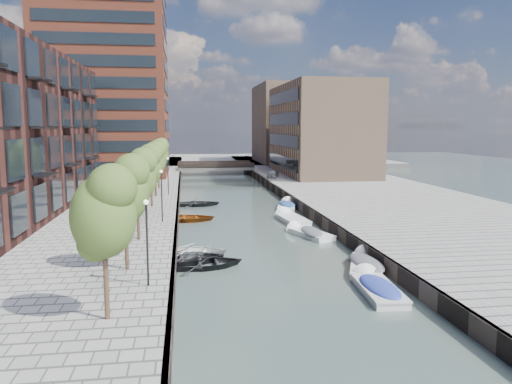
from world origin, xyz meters
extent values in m
plane|color=#38473F|center=(0.00, 40.00, 0.00)|extent=(300.00, 300.00, 0.00)
cube|color=gray|center=(16.00, 40.00, 0.50)|extent=(20.00, 140.00, 1.00)
cube|color=#332823|center=(-6.10, 40.00, 0.50)|extent=(0.25, 140.00, 1.00)
cube|color=#332823|center=(6.10, 40.00, 0.50)|extent=(0.25, 140.00, 1.00)
cube|color=gray|center=(0.00, 100.00, 0.50)|extent=(80.00, 40.00, 1.00)
cube|color=black|center=(-20.00, 30.00, 8.00)|extent=(8.00, 38.00, 14.00)
cube|color=brown|center=(-17.00, 65.00, 16.00)|extent=(18.00, 18.00, 30.00)
cube|color=#93745A|center=(16.00, 62.00, 8.00)|extent=(12.00, 25.00, 14.00)
cube|color=#93745A|center=(16.00, 88.00, 9.00)|extent=(12.00, 20.00, 16.00)
cube|color=gray|center=(0.00, 72.00, 1.30)|extent=(13.00, 6.00, 0.60)
cube|color=#332823|center=(0.00, 69.20, 1.90)|extent=(13.00, 0.40, 0.80)
cube|color=#332823|center=(0.00, 74.80, 1.90)|extent=(13.00, 0.40, 0.80)
cylinder|color=#382619|center=(-8.50, 4.00, 2.60)|extent=(0.20, 0.20, 3.20)
ellipsoid|color=#3B5821|center=(-8.50, 4.00, 5.33)|extent=(2.50, 2.50, 3.25)
cylinder|color=#382619|center=(-8.50, 11.00, 2.60)|extent=(0.20, 0.20, 3.20)
ellipsoid|color=#3B5821|center=(-8.50, 11.00, 5.33)|extent=(2.50, 2.50, 3.25)
cylinder|color=#382619|center=(-8.50, 18.00, 2.60)|extent=(0.20, 0.20, 3.20)
ellipsoid|color=#3B5821|center=(-8.50, 18.00, 5.33)|extent=(2.50, 2.50, 3.25)
cylinder|color=#382619|center=(-8.50, 25.00, 2.60)|extent=(0.20, 0.20, 3.20)
ellipsoid|color=#3B5821|center=(-8.50, 25.00, 5.33)|extent=(2.50, 2.50, 3.25)
cylinder|color=#382619|center=(-8.50, 32.00, 2.60)|extent=(0.20, 0.20, 3.20)
ellipsoid|color=#3B5821|center=(-8.50, 32.00, 5.33)|extent=(2.50, 2.50, 3.25)
cylinder|color=#382619|center=(-8.50, 39.00, 2.60)|extent=(0.20, 0.20, 3.20)
ellipsoid|color=#3B5821|center=(-8.50, 39.00, 5.33)|extent=(2.50, 2.50, 3.25)
cylinder|color=#382619|center=(-8.50, 46.00, 2.60)|extent=(0.20, 0.20, 3.20)
ellipsoid|color=#3B5821|center=(-8.50, 46.00, 5.33)|extent=(2.50, 2.50, 3.25)
cylinder|color=black|center=(-7.20, 8.00, 3.00)|extent=(0.10, 0.10, 4.00)
sphere|color=#FFF2CC|center=(-7.20, 8.00, 5.00)|extent=(0.24, 0.24, 0.24)
cylinder|color=black|center=(-7.20, 24.00, 3.00)|extent=(0.10, 0.10, 4.00)
sphere|color=#FFF2CC|center=(-7.20, 24.00, 5.00)|extent=(0.24, 0.24, 0.24)
cylinder|color=black|center=(-7.20, 40.00, 3.00)|extent=(0.10, 0.10, 4.00)
sphere|color=#FFF2CC|center=(-7.20, 40.00, 5.00)|extent=(0.24, 0.24, 0.24)
imported|color=black|center=(-4.31, 14.15, 0.00)|extent=(5.09, 3.89, 0.98)
imported|color=#242427|center=(-5.38, 15.39, 0.00)|extent=(5.15, 3.86, 1.01)
imported|color=#843D0E|center=(-5.23, 29.29, 0.00)|extent=(5.05, 3.65, 1.03)
imported|color=silver|center=(-4.95, 17.25, 0.00)|extent=(4.93, 3.79, 0.95)
imported|color=black|center=(-4.02, 37.97, 0.00)|extent=(4.74, 3.43, 0.97)
cube|color=silver|center=(4.26, 7.84, 0.05)|extent=(1.98, 4.57, 0.63)
cube|color=silver|center=(4.26, 7.84, 0.39)|extent=(2.06, 4.67, 0.10)
cone|color=silver|center=(4.43, 10.06, 0.10)|extent=(1.71, 0.99, 1.65)
ellipsoid|color=navy|center=(4.26, 7.84, 0.44)|extent=(1.85, 4.18, 0.54)
cube|color=silver|center=(5.21, 12.19, 0.05)|extent=(3.22, 4.88, 0.65)
cube|color=silver|center=(5.21, 12.19, 0.40)|extent=(3.33, 5.00, 0.10)
cone|color=silver|center=(6.03, 14.33, 0.10)|extent=(1.90, 1.44, 1.69)
ellipsoid|color=#4D4E54|center=(5.21, 12.19, 0.45)|extent=(2.99, 4.48, 0.56)
cube|color=white|center=(4.08, 27.34, 0.05)|extent=(2.26, 4.93, 0.67)
cube|color=white|center=(4.08, 27.34, 0.41)|extent=(2.36, 5.04, 0.10)
cone|color=white|center=(3.83, 29.71, 0.10)|extent=(1.85, 1.12, 1.76)
cube|color=white|center=(5.05, 34.66, 0.05)|extent=(2.75, 4.80, 0.64)
cube|color=white|center=(5.05, 34.66, 0.39)|extent=(2.85, 4.92, 0.10)
cone|color=white|center=(5.61, 36.85, 0.10)|extent=(1.84, 1.28, 1.67)
ellipsoid|color=navy|center=(5.05, 34.66, 0.44)|extent=(2.56, 4.40, 0.55)
cube|color=white|center=(4.25, 21.41, 0.05)|extent=(2.90, 4.44, 0.59)
cube|color=white|center=(4.25, 21.41, 0.36)|extent=(3.00, 4.55, 0.09)
cone|color=white|center=(3.52, 23.36, 0.09)|extent=(1.73, 1.30, 1.54)
ellipsoid|color=#4C4C52|center=(4.25, 21.41, 0.41)|extent=(2.69, 4.06, 0.51)
imported|color=#ADAFB2|center=(7.50, 56.45, 1.58)|extent=(2.46, 3.69, 1.17)
camera|label=1|loc=(-5.41, -15.39, 8.50)|focal=35.00mm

